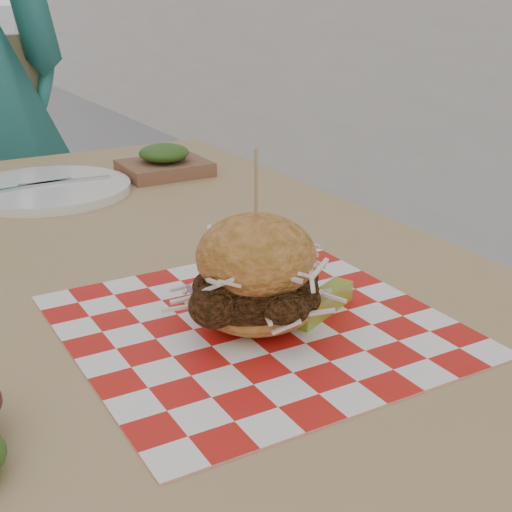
% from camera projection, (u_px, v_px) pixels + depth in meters
% --- Properties ---
extents(patio_table, '(0.80, 1.20, 0.75)m').
position_uv_depth(patio_table, '(119.00, 309.00, 0.94)').
color(patio_table, tan).
rests_on(patio_table, ground).
extents(paper_liner, '(0.36, 0.36, 0.00)m').
position_uv_depth(paper_liner, '(256.00, 325.00, 0.72)').
color(paper_liner, red).
rests_on(paper_liner, patio_table).
extents(sandwich, '(0.16, 0.16, 0.18)m').
position_uv_depth(sandwich, '(256.00, 278.00, 0.70)').
color(sandwich, '#CC7F39').
rests_on(sandwich, paper_liner).
extents(pickle_spear, '(0.10, 0.06, 0.02)m').
position_uv_depth(pickle_spear, '(322.00, 303.00, 0.74)').
color(pickle_spear, olive).
rests_on(pickle_spear, paper_liner).
extents(place_setting, '(0.27, 0.27, 0.02)m').
position_uv_depth(place_setting, '(48.00, 189.00, 1.17)').
color(place_setting, white).
rests_on(place_setting, patio_table).
extents(kraft_tray, '(0.15, 0.12, 0.06)m').
position_uv_depth(kraft_tray, '(165.00, 163.00, 1.28)').
color(kraft_tray, brown).
rests_on(kraft_tray, patio_table).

